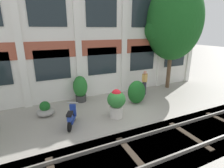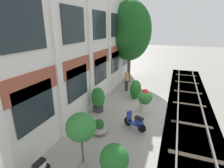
% 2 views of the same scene
% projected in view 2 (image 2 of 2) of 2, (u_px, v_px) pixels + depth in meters
% --- Properties ---
extents(ground_plane, '(80.00, 80.00, 0.00)m').
position_uv_depth(ground_plane, '(144.00, 106.00, 11.64)').
color(ground_plane, '#9E998E').
extents(apartment_facade, '(15.50, 0.64, 8.30)m').
position_uv_depth(apartment_facade, '(97.00, 42.00, 11.43)').
color(apartment_facade, silver).
rests_on(apartment_facade, ground).
extents(rail_tracks, '(23.14, 2.80, 0.43)m').
position_uv_depth(rail_tracks, '(190.00, 116.00, 10.73)').
color(rail_tracks, '#423F3A').
rests_on(rail_tracks, ground).
extents(broadleaf_tree, '(3.95, 3.76, 7.23)m').
position_uv_depth(broadleaf_tree, '(130.00, 32.00, 15.38)').
color(broadleaf_tree, brown).
rests_on(broadleaf_tree, ground).
extents(potted_plant_glazed_jar, '(0.97, 0.97, 1.50)m').
position_uv_depth(potted_plant_glazed_jar, '(114.00, 162.00, 5.72)').
color(potted_plant_glazed_jar, tan).
rests_on(potted_plant_glazed_jar, ground).
extents(potted_plant_tall_urn, '(1.07, 1.07, 2.28)m').
position_uv_depth(potted_plant_tall_urn, '(81.00, 128.00, 6.06)').
color(potted_plant_tall_urn, gray).
rests_on(potted_plant_tall_urn, ground).
extents(potted_plant_fluted_column, '(0.90, 0.90, 1.44)m').
position_uv_depth(potted_plant_fluted_column, '(145.00, 99.00, 10.79)').
color(potted_plant_fluted_column, beige).
rests_on(potted_plant_fluted_column, ground).
extents(potted_plant_wide_bowl, '(0.88, 0.88, 0.74)m').
position_uv_depth(potted_plant_wide_bowl, '(99.00, 128.00, 8.70)').
color(potted_plant_wide_bowl, gray).
rests_on(potted_plant_wide_bowl, ground).
extents(potted_plant_stone_basin, '(0.84, 0.84, 1.58)m').
position_uv_depth(potted_plant_stone_basin, '(98.00, 99.00, 10.74)').
color(potted_plant_stone_basin, '#333333').
rests_on(potted_plant_stone_basin, ground).
extents(scooter_near_curb, '(0.74, 1.29, 0.98)m').
position_uv_depth(scooter_near_curb, '(136.00, 122.00, 8.96)').
color(scooter_near_curb, black).
rests_on(scooter_near_curb, ground).
extents(resident_by_doorway, '(0.51, 0.34, 1.62)m').
position_uv_depth(resident_by_doorway, '(127.00, 81.00, 14.20)').
color(resident_by_doorway, '#282833').
rests_on(resident_by_doorway, ground).
extents(topiary_hedge, '(1.20, 1.00, 1.38)m').
position_uv_depth(topiary_hedge, '(136.00, 89.00, 12.76)').
color(topiary_hedge, '#19561E').
rests_on(topiary_hedge, ground).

